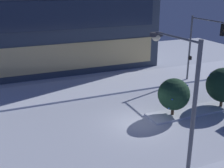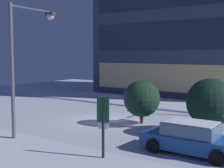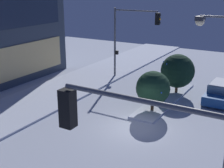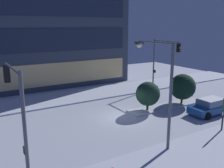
% 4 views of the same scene
% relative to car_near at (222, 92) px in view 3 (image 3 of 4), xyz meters
% --- Properties ---
extents(ground, '(52.00, 52.00, 0.00)m').
position_rel_car_near_xyz_m(ground, '(-7.52, 3.51, -0.71)').
color(ground, silver).
extents(curb_strip_far, '(52.00, 5.20, 0.14)m').
position_rel_car_near_xyz_m(curb_strip_far, '(-7.52, 12.05, -0.64)').
color(curb_strip_far, silver).
rests_on(curb_strip_far, ground).
extents(median_strip, '(9.00, 1.80, 0.14)m').
position_rel_car_near_xyz_m(median_strip, '(-2.04, 3.72, -0.64)').
color(median_strip, silver).
rests_on(median_strip, ground).
extents(car_near, '(4.63, 2.12, 1.49)m').
position_rel_car_near_xyz_m(car_near, '(0.00, 0.00, 0.00)').
color(car_near, '#19478C').
rests_on(car_near, ground).
extents(traffic_light_corner_far_right, '(0.32, 4.55, 6.52)m').
position_rel_car_near_xyz_m(traffic_light_corner_far_right, '(1.55, 8.59, 3.75)').
color(traffic_light_corner_far_right, '#565960').
rests_on(traffic_light_corner_far_right, ground).
extents(decorated_tree_median, '(2.70, 2.70, 3.28)m').
position_rel_car_near_xyz_m(decorated_tree_median, '(-0.22, 3.48, 1.22)').
color(decorated_tree_median, '#473323').
rests_on(decorated_tree_median, ground).
extents(decorated_tree_left_of_median, '(2.35, 2.35, 2.94)m').
position_rel_car_near_xyz_m(decorated_tree_left_of_median, '(-4.68, 3.67, 1.05)').
color(decorated_tree_left_of_median, '#473323').
rests_on(decorated_tree_left_of_median, ground).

